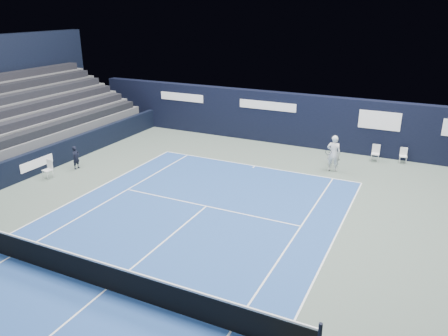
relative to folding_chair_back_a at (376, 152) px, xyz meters
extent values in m
plane|color=#4D5C52|center=(-5.58, -13.46, -0.53)|extent=(48.00, 48.00, 0.00)
cube|color=navy|center=(-5.58, -15.46, -0.53)|extent=(10.97, 23.77, 0.01)
cube|color=silver|center=(0.01, -0.08, -0.10)|extent=(0.43, 0.42, 0.04)
cube|color=silver|center=(-0.01, 0.10, 0.16)|extent=(0.41, 0.05, 0.49)
cylinder|color=silver|center=(0.17, 0.09, -0.31)|extent=(0.02, 0.02, 0.43)
cylinder|color=silver|center=(-0.18, 0.07, -0.31)|extent=(0.02, 0.02, 0.43)
cylinder|color=silver|center=(0.19, -0.24, -0.31)|extent=(0.02, 0.02, 0.43)
cylinder|color=silver|center=(-0.16, -0.26, -0.31)|extent=(0.02, 0.02, 0.43)
cube|color=white|center=(1.40, 0.29, -0.14)|extent=(0.43, 0.41, 0.04)
cube|color=white|center=(1.37, 0.45, 0.09)|extent=(0.37, 0.09, 0.44)
cylinder|color=white|center=(1.53, 0.46, -0.33)|extent=(0.02, 0.02, 0.39)
cylinder|color=white|center=(1.22, 0.41, -0.33)|extent=(0.02, 0.02, 0.39)
cylinder|color=white|center=(1.58, 0.16, -0.33)|extent=(0.02, 0.02, 0.39)
cylinder|color=white|center=(1.27, 0.11, -0.33)|extent=(0.02, 0.02, 0.39)
cube|color=white|center=(-14.07, -9.61, -0.10)|extent=(0.44, 0.43, 0.04)
cube|color=white|center=(-14.05, -9.43, 0.15)|extent=(0.41, 0.07, 0.49)
cylinder|color=white|center=(-13.88, -9.46, -0.32)|extent=(0.02, 0.02, 0.43)
cylinder|color=white|center=(-14.23, -9.43, -0.32)|extent=(0.02, 0.02, 0.43)
cylinder|color=white|center=(-13.91, -9.79, -0.32)|extent=(0.02, 0.02, 0.43)
cylinder|color=white|center=(-14.26, -9.76, -0.32)|extent=(0.02, 0.02, 0.43)
imported|color=black|center=(-13.78, -7.95, 0.07)|extent=(0.30, 0.44, 1.21)
cube|color=white|center=(-5.58, -3.57, -0.52)|extent=(10.97, 0.06, 0.00)
cube|color=white|center=(-1.47, -15.46, -0.52)|extent=(0.06, 23.77, 0.00)
cube|color=white|center=(-9.70, -15.46, -0.52)|extent=(0.06, 23.77, 0.00)
cube|color=white|center=(-5.58, -9.06, -0.52)|extent=(8.23, 0.06, 0.00)
cube|color=white|center=(-5.58, -15.46, -0.52)|extent=(0.06, 12.80, 0.00)
cube|color=white|center=(-5.58, -3.72, -0.52)|extent=(0.06, 0.30, 0.00)
cube|color=black|center=(-5.58, -15.46, -0.07)|extent=(12.80, 0.03, 0.86)
cube|color=white|center=(-5.58, -15.46, 0.38)|extent=(12.80, 0.05, 0.06)
cube|color=black|center=(-5.58, 1.04, 1.02)|extent=(26.00, 0.60, 3.10)
cube|color=silver|center=(-12.58, 0.72, 1.77)|extent=(3.20, 0.02, 0.50)
cube|color=silver|center=(-6.58, 0.72, 1.77)|extent=(3.60, 0.02, 0.50)
cube|color=silver|center=(-0.08, 0.72, 1.57)|extent=(2.20, 0.02, 1.00)
cube|color=black|center=(-15.08, -9.46, 0.07)|extent=(0.30, 22.00, 1.20)
cube|color=silver|center=(-14.91, -9.46, 0.07)|extent=(0.02, 2.00, 0.45)
cube|color=#464648|center=(-15.68, -8.46, 0.29)|extent=(0.90, 16.00, 1.65)
cube|color=#515254|center=(-16.58, -8.46, 0.52)|extent=(0.90, 16.00, 2.10)
cube|color=#4D4D50|center=(-17.48, -8.46, 0.74)|extent=(0.90, 16.00, 2.55)
cube|color=#4B4C4E|center=(-18.38, -8.46, 0.97)|extent=(0.90, 16.00, 3.00)
cube|color=black|center=(-15.68, -8.46, 1.32)|extent=(0.63, 15.20, 0.40)
cube|color=black|center=(-16.58, -8.46, 1.77)|extent=(0.63, 15.20, 0.40)
cube|color=black|center=(-17.48, -8.46, 2.22)|extent=(0.63, 15.20, 0.40)
imported|color=white|center=(-1.76, -2.47, 0.41)|extent=(0.73, 0.53, 1.88)
cylinder|color=black|center=(-1.91, -2.77, 0.52)|extent=(0.03, 0.29, 0.13)
torus|color=black|center=(-1.91, -3.02, 0.62)|extent=(0.30, 0.13, 0.29)
camera|label=1|loc=(2.35, -23.77, 7.44)|focal=35.00mm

